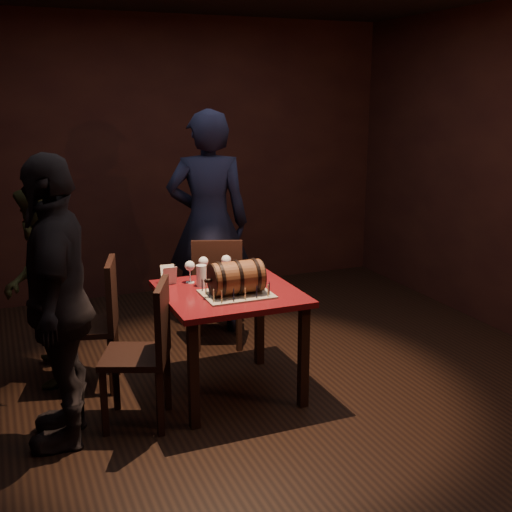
% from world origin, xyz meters
% --- Properties ---
extents(room_shell, '(5.04, 5.04, 2.80)m').
position_xyz_m(room_shell, '(0.00, 0.00, 1.40)').
color(room_shell, black).
rests_on(room_shell, ground).
extents(pub_table, '(0.90, 0.90, 0.75)m').
position_xyz_m(pub_table, '(-0.14, -0.03, 0.64)').
color(pub_table, '#4F0D13').
rests_on(pub_table, ground).
extents(cake_board, '(0.45, 0.35, 0.01)m').
position_xyz_m(cake_board, '(-0.13, -0.14, 0.76)').
color(cake_board, gray).
rests_on(cake_board, pub_table).
extents(barrel_cake, '(0.40, 0.24, 0.24)m').
position_xyz_m(barrel_cake, '(-0.13, -0.14, 0.87)').
color(barrel_cake, brown).
rests_on(barrel_cake, cake_board).
extents(birthday_candles, '(0.40, 0.30, 0.09)m').
position_xyz_m(birthday_candles, '(-0.13, -0.14, 0.80)').
color(birthday_candles, '#D5BF7F').
rests_on(birthday_candles, cake_board).
extents(wine_glass_left, '(0.07, 0.07, 0.16)m').
position_xyz_m(wine_glass_left, '(-0.33, 0.24, 0.87)').
color(wine_glass_left, silver).
rests_on(wine_glass_left, pub_table).
extents(wine_glass_mid, '(0.07, 0.07, 0.16)m').
position_xyz_m(wine_glass_mid, '(-0.21, 0.32, 0.87)').
color(wine_glass_mid, silver).
rests_on(wine_glass_mid, pub_table).
extents(wine_glass_right, '(0.07, 0.07, 0.16)m').
position_xyz_m(wine_glass_right, '(-0.04, 0.30, 0.87)').
color(wine_glass_right, silver).
rests_on(wine_glass_right, pub_table).
extents(pint_of_ale, '(0.07, 0.07, 0.15)m').
position_xyz_m(pint_of_ale, '(-0.28, 0.14, 0.82)').
color(pint_of_ale, silver).
rests_on(pint_of_ale, pub_table).
extents(menu_card, '(0.10, 0.05, 0.13)m').
position_xyz_m(menu_card, '(-0.48, 0.27, 0.81)').
color(menu_card, white).
rests_on(menu_card, pub_table).
extents(chair_back, '(0.51, 0.51, 0.93)m').
position_xyz_m(chair_back, '(0.06, 0.78, 0.52)').
color(chair_back, black).
rests_on(chair_back, ground).
extents(chair_left_rear, '(0.49, 0.49, 0.93)m').
position_xyz_m(chair_left_rear, '(-0.96, 0.42, 0.52)').
color(chair_left_rear, black).
rests_on(chair_left_rear, ground).
extents(chair_left_front, '(0.52, 0.52, 0.93)m').
position_xyz_m(chair_left_front, '(-0.76, -0.24, 0.52)').
color(chair_left_front, black).
rests_on(chair_left_front, ground).
extents(person_back, '(0.80, 0.64, 1.93)m').
position_xyz_m(person_back, '(0.12, 1.20, 0.96)').
color(person_back, black).
rests_on(person_back, ground).
extents(person_left_rear, '(0.63, 0.77, 1.45)m').
position_xyz_m(person_left_rear, '(-1.30, 0.67, 0.72)').
color(person_left_rear, '#404020').
rests_on(person_left_rear, ground).
extents(person_left_front, '(0.63, 1.09, 1.74)m').
position_xyz_m(person_left_front, '(-1.27, -0.23, 0.87)').
color(person_left_front, black).
rests_on(person_left_front, ground).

